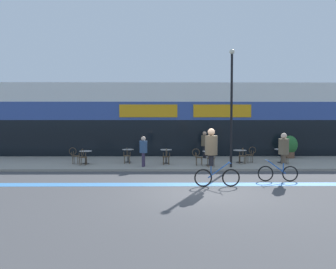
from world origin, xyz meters
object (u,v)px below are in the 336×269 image
(lamp_post, at_px, (232,101))
(pedestrian_far_end, at_px, (143,149))
(cafe_chair_0_side, at_px, (74,154))
(cafe_chair_1_near, at_px, (127,154))
(bistro_table_2, at_px, (166,154))
(cafe_chair_0_near, at_px, (83,156))
(bistro_table_1, at_px, (128,153))
(bistro_table_0, at_px, (86,155))
(bistro_table_5, at_px, (281,153))
(cafe_chair_5_near, at_px, (285,155))
(bistro_table_4, at_px, (240,154))
(cafe_chair_4_side, at_px, (251,153))
(pedestrian_near_end, at_px, (205,142))
(cyclist_0, at_px, (212,152))
(cafe_chair_2_near, at_px, (166,155))
(bistro_table_3, at_px, (209,155))
(planter_pot, at_px, (290,146))
(cafe_chair_3_side, at_px, (198,156))
(cyclist_1, at_px, (282,153))
(cafe_chair_3_near, at_px, (211,157))
(cafe_chair_4_near, at_px, (242,155))

(lamp_post, height_order, pedestrian_far_end, lamp_post)
(cafe_chair_0_side, distance_m, cafe_chair_1_near, 2.90)
(cafe_chair_0_side, xyz_separation_m, cafe_chair_1_near, (2.90, -0.00, 0.00))
(bistro_table_2, distance_m, cafe_chair_0_near, 4.50)
(bistro_table_1, bearing_deg, bistro_table_0, -164.53)
(bistro_table_5, xyz_separation_m, cafe_chair_5_near, (-0.01, -0.63, -0.04))
(bistro_table_4, xyz_separation_m, cafe_chair_4_side, (0.63, 0.01, 0.01))
(pedestrian_near_end, bearing_deg, cyclist_0, 77.51)
(lamp_post, bearing_deg, bistro_table_0, 170.09)
(bistro_table_0, relative_size, cafe_chair_0_side, 0.79)
(cafe_chair_1_near, bearing_deg, bistro_table_1, -7.15)
(cafe_chair_2_near, xyz_separation_m, lamp_post, (3.32, -0.85, 2.90))
(bistro_table_3, xyz_separation_m, planter_pot, (5.53, 3.25, 0.21))
(cafe_chair_0_near, xyz_separation_m, pedestrian_near_end, (6.88, 3.19, 0.48))
(cafe_chair_0_near, distance_m, cafe_chair_3_side, 6.12)
(bistro_table_1, height_order, cyclist_1, cyclist_1)
(pedestrian_near_end, bearing_deg, bistro_table_1, 15.16)
(bistro_table_4, relative_size, cafe_chair_3_side, 0.82)
(cafe_chair_2_near, distance_m, cyclist_0, 5.42)
(bistro_table_0, distance_m, cyclist_1, 10.31)
(planter_pot, height_order, pedestrian_far_end, pedestrian_far_end)
(cafe_chair_0_side, bearing_deg, cafe_chair_2_near, -4.55)
(bistro_table_0, distance_m, bistro_table_3, 6.78)
(pedestrian_far_end, bearing_deg, lamp_post, -173.74)
(bistro_table_3, bearing_deg, cafe_chair_3_near, -89.32)
(cyclist_0, bearing_deg, cafe_chair_4_side, 62.36)
(cafe_chair_0_side, distance_m, pedestrian_far_end, 4.03)
(bistro_table_0, relative_size, cafe_chair_1_near, 0.79)
(bistro_table_5, distance_m, cafe_chair_3_side, 4.97)
(cafe_chair_0_side, bearing_deg, pedestrian_far_end, -13.82)
(cafe_chair_4_near, relative_size, planter_pot, 0.64)
(bistro_table_1, relative_size, bistro_table_2, 0.96)
(cafe_chair_5_near, height_order, planter_pot, planter_pot)
(cafe_chair_4_near, bearing_deg, bistro_table_3, 108.65)
(cafe_chair_4_near, distance_m, planter_pot, 4.58)
(lamp_post, relative_size, cyclist_0, 2.68)
(bistro_table_5, distance_m, cafe_chair_4_near, 2.41)
(cafe_chair_1_near, relative_size, cafe_chair_3_near, 1.00)
(bistro_table_0, height_order, bistro_table_2, bistro_table_2)
(bistro_table_5, xyz_separation_m, cyclist_1, (-1.73, -4.93, 0.49))
(cafe_chair_0_side, distance_m, cafe_chair_2_near, 5.09)
(bistro_table_0, height_order, bistro_table_4, bistro_table_0)
(cafe_chair_0_near, distance_m, pedestrian_far_end, 3.30)
(bistro_table_3, xyz_separation_m, lamp_post, (1.02, -0.68, 2.87))
(bistro_table_5, distance_m, pedestrian_far_end, 7.86)
(bistro_table_0, height_order, pedestrian_near_end, pedestrian_near_end)
(bistro_table_3, bearing_deg, bistro_table_4, 30.93)
(cyclist_1, bearing_deg, bistro_table_4, -80.35)
(bistro_table_2, distance_m, cafe_chair_3_near, 2.72)
(cafe_chair_2_near, bearing_deg, cafe_chair_0_near, 84.50)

